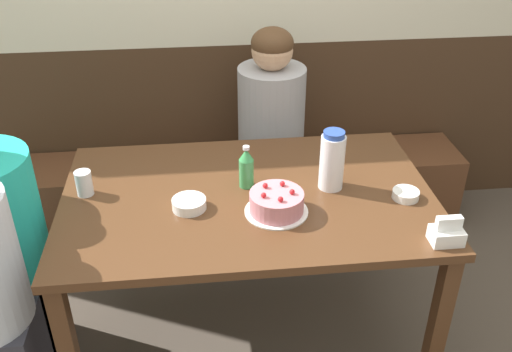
# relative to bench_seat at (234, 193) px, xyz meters

# --- Properties ---
(ground_plane) EXTENTS (12.00, 12.00, 0.00)m
(ground_plane) POSITION_rel_bench_seat_xyz_m (0.00, -0.83, -0.22)
(ground_plane) COLOR #4C4238
(bench_seat) EXTENTS (2.52, 0.38, 0.43)m
(bench_seat) POSITION_rel_bench_seat_xyz_m (0.00, 0.00, 0.00)
(bench_seat) COLOR #56331E
(bench_seat) RESTS_ON ground_plane
(dining_table) EXTENTS (1.46, 0.92, 0.74)m
(dining_table) POSITION_rel_bench_seat_xyz_m (0.00, -0.83, 0.44)
(dining_table) COLOR #4C2D19
(dining_table) RESTS_ON ground_plane
(birthday_cake) EXTENTS (0.24, 0.24, 0.10)m
(birthday_cake) POSITION_rel_bench_seat_xyz_m (0.09, -0.97, 0.56)
(birthday_cake) COLOR white
(birthday_cake) RESTS_ON dining_table
(water_pitcher) EXTENTS (0.10, 0.10, 0.25)m
(water_pitcher) POSITION_rel_bench_seat_xyz_m (0.33, -0.81, 0.64)
(water_pitcher) COLOR white
(water_pitcher) RESTS_ON dining_table
(soju_bottle) EXTENTS (0.06, 0.06, 0.18)m
(soju_bottle) POSITION_rel_bench_seat_xyz_m (0.00, -0.77, 0.61)
(soju_bottle) COLOR #388E4C
(soju_bottle) RESTS_ON dining_table
(napkin_holder) EXTENTS (0.11, 0.08, 0.11)m
(napkin_holder) POSITION_rel_bench_seat_xyz_m (0.65, -1.21, 0.56)
(napkin_holder) COLOR white
(napkin_holder) RESTS_ON dining_table
(bowl_soup_white) EXTENTS (0.10, 0.10, 0.03)m
(bowl_soup_white) POSITION_rel_bench_seat_xyz_m (0.61, -0.93, 0.54)
(bowl_soup_white) COLOR white
(bowl_soup_white) RESTS_ON dining_table
(bowl_rice_small) EXTENTS (0.13, 0.13, 0.04)m
(bowl_rice_small) POSITION_rel_bench_seat_xyz_m (-0.23, -0.91, 0.54)
(bowl_rice_small) COLOR white
(bowl_rice_small) RESTS_ON dining_table
(glass_water_tall) EXTENTS (0.06, 0.06, 0.10)m
(glass_water_tall) POSITION_rel_bench_seat_xyz_m (-0.63, -0.76, 0.57)
(glass_water_tall) COLOR silver
(glass_water_tall) RESTS_ON dining_table
(person_pale_blue_shirt) EXTENTS (0.34, 0.34, 1.19)m
(person_pale_blue_shirt) POSITION_rel_bench_seat_xyz_m (0.19, -0.11, 0.36)
(person_pale_blue_shirt) COLOR #33333D
(person_pale_blue_shirt) RESTS_ON ground_plane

